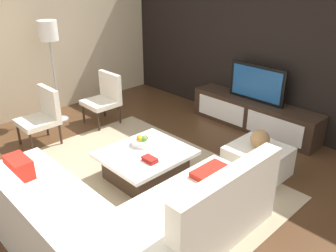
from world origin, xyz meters
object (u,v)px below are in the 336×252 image
(ottoman, at_px, (257,161))
(accent_chair_near, at_px, (43,114))
(media_console, at_px, (253,115))
(floor_lamp, at_px, (49,38))
(coffee_table, at_px, (146,164))
(decorative_ball, at_px, (260,139))
(fruit_bowl, at_px, (142,141))
(accent_chair_far, at_px, (105,96))
(television, at_px, (257,83))
(book_stack, at_px, (150,160))
(sectional_couch, at_px, (109,216))

(ottoman, bearing_deg, accent_chair_near, -150.81)
(media_console, xyz_separation_m, floor_lamp, (-2.60, -2.18, 1.21))
(coffee_table, bearing_deg, decorative_ball, 48.92)
(ottoman, distance_m, fruit_bowl, 1.53)
(accent_chair_far, bearing_deg, media_console, 32.19)
(coffee_table, height_order, floor_lamp, floor_lamp)
(television, height_order, coffee_table, television)
(accent_chair_near, bearing_deg, fruit_bowl, 15.10)
(ottoman, height_order, accent_chair_far, accent_chair_far)
(decorative_ball, height_order, book_stack, decorative_ball)
(coffee_table, height_order, accent_chair_near, accent_chair_near)
(floor_lamp, bearing_deg, television, 40.03)
(floor_lamp, height_order, accent_chair_far, floor_lamp)
(media_console, xyz_separation_m, accent_chair_far, (-1.95, -1.62, 0.24))
(sectional_couch, distance_m, decorative_ball, 2.14)
(television, distance_m, fruit_bowl, 2.24)
(decorative_ball, bearing_deg, accent_chair_far, -171.37)
(book_stack, bearing_deg, media_console, 92.81)
(ottoman, bearing_deg, media_console, 125.59)
(decorative_ball, xyz_separation_m, book_stack, (-0.74, -1.21, -0.12))
(media_console, bearing_deg, coffee_table, -92.49)
(television, distance_m, book_stack, 2.45)
(media_console, xyz_separation_m, decorative_ball, (0.86, -1.20, 0.27))
(fruit_bowl, distance_m, decorative_ball, 1.52)
(fruit_bowl, bearing_deg, coffee_table, -29.16)
(television, bearing_deg, floor_lamp, -139.97)
(coffee_table, bearing_deg, accent_chair_far, 160.09)
(accent_chair_far, height_order, decorative_ball, accent_chair_far)
(media_console, bearing_deg, accent_chair_far, -140.26)
(media_console, bearing_deg, television, 90.00)
(television, bearing_deg, ottoman, -54.42)
(sectional_couch, relative_size, decorative_ball, 10.33)
(coffee_table, distance_m, decorative_ball, 1.49)
(accent_chair_far, bearing_deg, ottoman, 1.08)
(television, height_order, floor_lamp, floor_lamp)
(sectional_couch, bearing_deg, media_console, 99.00)
(sectional_couch, xyz_separation_m, decorative_ball, (0.33, 2.10, 0.23))
(floor_lamp, xyz_separation_m, decorative_ball, (3.46, 0.99, -0.93))
(floor_lamp, xyz_separation_m, book_stack, (2.72, -0.23, -1.05))
(floor_lamp, bearing_deg, coffee_table, -2.59)
(television, xyz_separation_m, ottoman, (0.86, -1.20, -0.60))
(sectional_couch, height_order, ottoman, sectional_couch)
(sectional_couch, distance_m, fruit_bowl, 1.37)
(book_stack, bearing_deg, fruit_bowl, 151.43)
(media_console, height_order, book_stack, media_console)
(television, bearing_deg, media_console, -90.00)
(media_console, bearing_deg, book_stack, -87.19)
(coffee_table, bearing_deg, television, 87.51)
(fruit_bowl, bearing_deg, television, 82.73)
(ottoman, bearing_deg, accent_chair_far, -171.37)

